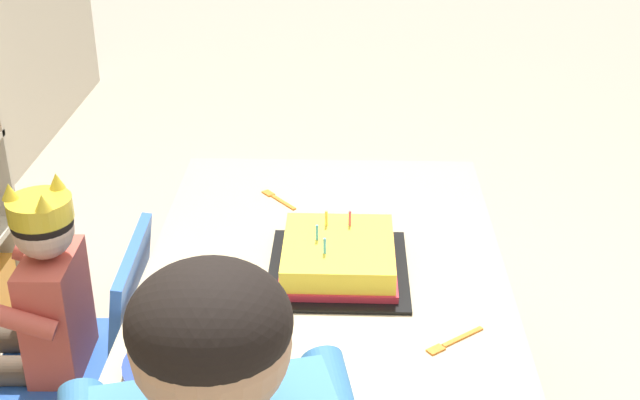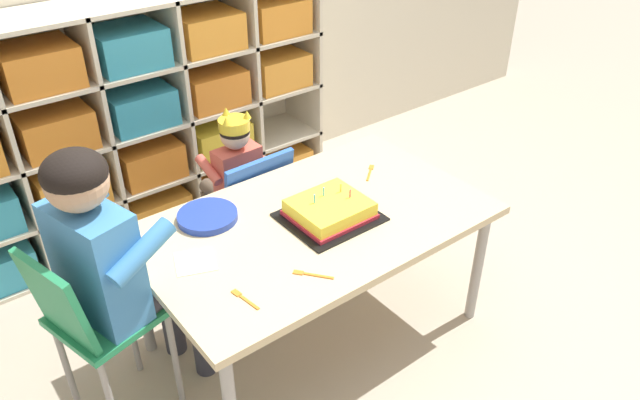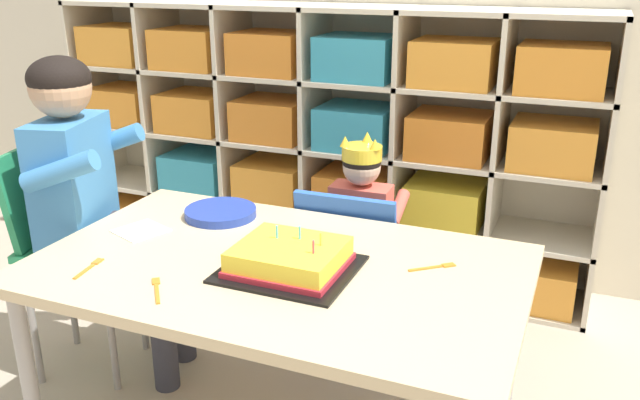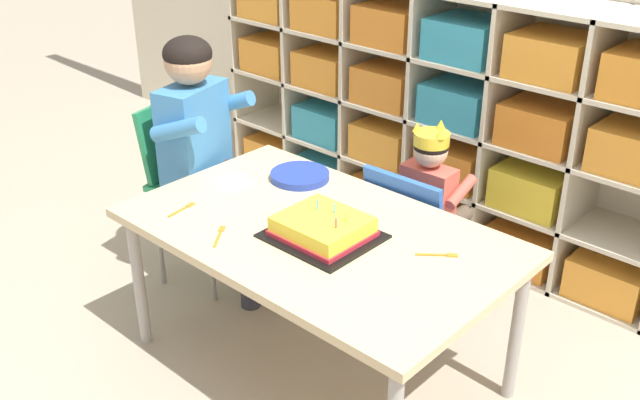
{
  "view_description": "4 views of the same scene",
  "coord_description": "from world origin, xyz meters",
  "px_view_note": "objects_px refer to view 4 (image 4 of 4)",
  "views": [
    {
      "loc": [
        -1.6,
        -0.05,
        1.59
      ],
      "look_at": [
        0.1,
        0.01,
        0.74
      ],
      "focal_mm": 48.51,
      "sensor_mm": 36.0,
      "label": 1
    },
    {
      "loc": [
        -1.17,
        -1.54,
        1.92
      ],
      "look_at": [
        0.05,
        0.03,
        0.64
      ],
      "focal_mm": 34.56,
      "sensor_mm": 36.0,
      "label": 2
    },
    {
      "loc": [
        0.74,
        -1.48,
        1.37
      ],
      "look_at": [
        0.1,
        0.05,
        0.77
      ],
      "focal_mm": 37.48,
      "sensor_mm": 36.0,
      "label": 3
    },
    {
      "loc": [
        1.48,
        -1.6,
        1.8
      ],
      "look_at": [
        0.03,
        -0.03,
        0.72
      ],
      "focal_mm": 41.16,
      "sensor_mm": 36.0,
      "label": 4
    }
  ],
  "objects_px": {
    "child_with_crown": "(433,193)",
    "fork_at_table_front_edge": "(219,235)",
    "birthday_cake_on_tray": "(323,229)",
    "fork_near_child_seat": "(440,255)",
    "paper_plate_stack": "(300,176)",
    "classroom_chair_adult_side": "(187,176)",
    "fork_near_cake_tray": "(183,209)",
    "activity_table": "(318,242)",
    "adult_helper_seated": "(207,138)",
    "classroom_chair_blue": "(415,230)"
  },
  "relations": [
    {
      "from": "paper_plate_stack",
      "to": "fork_at_table_front_edge",
      "type": "xyz_separation_m",
      "value": [
        0.11,
        -0.5,
        -0.01
      ]
    },
    {
      "from": "adult_helper_seated",
      "to": "birthday_cake_on_tray",
      "type": "bearing_deg",
      "value": -115.86
    },
    {
      "from": "child_with_crown",
      "to": "fork_near_child_seat",
      "type": "distance_m",
      "value": 0.65
    },
    {
      "from": "birthday_cake_on_tray",
      "to": "fork_at_table_front_edge",
      "type": "relative_size",
      "value": 2.85
    },
    {
      "from": "activity_table",
      "to": "classroom_chair_adult_side",
      "type": "height_order",
      "value": "classroom_chair_adult_side"
    },
    {
      "from": "fork_near_child_seat",
      "to": "fork_at_table_front_edge",
      "type": "distance_m",
      "value": 0.73
    },
    {
      "from": "fork_near_child_seat",
      "to": "classroom_chair_adult_side",
      "type": "bearing_deg",
      "value": -37.8
    },
    {
      "from": "classroom_chair_blue",
      "to": "paper_plate_stack",
      "type": "height_order",
      "value": "classroom_chair_blue"
    },
    {
      "from": "activity_table",
      "to": "child_with_crown",
      "type": "height_order",
      "value": "child_with_crown"
    },
    {
      "from": "classroom_chair_blue",
      "to": "fork_near_child_seat",
      "type": "bearing_deg",
      "value": 130.95
    },
    {
      "from": "classroom_chair_adult_side",
      "to": "fork_near_child_seat",
      "type": "distance_m",
      "value": 1.25
    },
    {
      "from": "paper_plate_stack",
      "to": "fork_near_cake_tray",
      "type": "relative_size",
      "value": 1.78
    },
    {
      "from": "classroom_chair_blue",
      "to": "birthday_cake_on_tray",
      "type": "height_order",
      "value": "birthday_cake_on_tray"
    },
    {
      "from": "child_with_crown",
      "to": "adult_helper_seated",
      "type": "xyz_separation_m",
      "value": [
        -0.75,
        -0.53,
        0.19
      ]
    },
    {
      "from": "activity_table",
      "to": "fork_near_child_seat",
      "type": "distance_m",
      "value": 0.43
    },
    {
      "from": "paper_plate_stack",
      "to": "classroom_chair_blue",
      "type": "bearing_deg",
      "value": 39.71
    },
    {
      "from": "child_with_crown",
      "to": "classroom_chair_adult_side",
      "type": "xyz_separation_m",
      "value": [
        -0.87,
        -0.56,
        -0.01
      ]
    },
    {
      "from": "birthday_cake_on_tray",
      "to": "fork_near_child_seat",
      "type": "xyz_separation_m",
      "value": [
        0.35,
        0.16,
        -0.03
      ]
    },
    {
      "from": "child_with_crown",
      "to": "paper_plate_stack",
      "type": "bearing_deg",
      "value": 47.66
    },
    {
      "from": "child_with_crown",
      "to": "fork_near_cake_tray",
      "type": "xyz_separation_m",
      "value": [
        -0.48,
        -0.88,
        0.09
      ]
    },
    {
      "from": "activity_table",
      "to": "child_with_crown",
      "type": "relative_size",
      "value": 1.65
    },
    {
      "from": "activity_table",
      "to": "classroom_chair_adult_side",
      "type": "xyz_separation_m",
      "value": [
        -0.85,
        0.09,
        -0.05
      ]
    },
    {
      "from": "child_with_crown",
      "to": "fork_at_table_front_edge",
      "type": "distance_m",
      "value": 0.95
    },
    {
      "from": "classroom_chair_adult_side",
      "to": "fork_at_table_front_edge",
      "type": "height_order",
      "value": "classroom_chair_adult_side"
    },
    {
      "from": "classroom_chair_adult_side",
      "to": "fork_near_cake_tray",
      "type": "relative_size",
      "value": 6.17
    },
    {
      "from": "classroom_chair_adult_side",
      "to": "paper_plate_stack",
      "type": "relative_size",
      "value": 3.46
    },
    {
      "from": "fork_near_cake_tray",
      "to": "fork_at_table_front_edge",
      "type": "xyz_separation_m",
      "value": [
        0.24,
        -0.04,
        -0.0
      ]
    },
    {
      "from": "classroom_chair_blue",
      "to": "classroom_chair_adult_side",
      "type": "bearing_deg",
      "value": 25.19
    },
    {
      "from": "classroom_chair_blue",
      "to": "adult_helper_seated",
      "type": "bearing_deg",
      "value": 26.95
    },
    {
      "from": "activity_table",
      "to": "paper_plate_stack",
      "type": "relative_size",
      "value": 5.78
    },
    {
      "from": "adult_helper_seated",
      "to": "fork_at_table_front_edge",
      "type": "bearing_deg",
      "value": -141.12
    },
    {
      "from": "paper_plate_stack",
      "to": "fork_near_child_seat",
      "type": "distance_m",
      "value": 0.74
    },
    {
      "from": "paper_plate_stack",
      "to": "fork_at_table_front_edge",
      "type": "distance_m",
      "value": 0.52
    },
    {
      "from": "fork_near_cake_tray",
      "to": "fork_at_table_front_edge",
      "type": "relative_size",
      "value": 1.07
    },
    {
      "from": "adult_helper_seated",
      "to": "fork_near_child_seat",
      "type": "bearing_deg",
      "value": -104.07
    },
    {
      "from": "activity_table",
      "to": "fork_near_cake_tray",
      "type": "bearing_deg",
      "value": -154.23
    },
    {
      "from": "classroom_chair_blue",
      "to": "fork_near_cake_tray",
      "type": "distance_m",
      "value": 0.93
    },
    {
      "from": "birthday_cake_on_tray",
      "to": "fork_near_cake_tray",
      "type": "height_order",
      "value": "birthday_cake_on_tray"
    },
    {
      "from": "child_with_crown",
      "to": "adult_helper_seated",
      "type": "distance_m",
      "value": 0.94
    },
    {
      "from": "child_with_crown",
      "to": "birthday_cake_on_tray",
      "type": "relative_size",
      "value": 2.34
    },
    {
      "from": "child_with_crown",
      "to": "birthday_cake_on_tray",
      "type": "xyz_separation_m",
      "value": [
        0.02,
        -0.69,
        0.12
      ]
    },
    {
      "from": "child_with_crown",
      "to": "fork_at_table_front_edge",
      "type": "bearing_deg",
      "value": 73.52
    },
    {
      "from": "fork_near_child_seat",
      "to": "activity_table",
      "type": "bearing_deg",
      "value": -21.1
    },
    {
      "from": "activity_table",
      "to": "fork_at_table_front_edge",
      "type": "xyz_separation_m",
      "value": [
        -0.21,
        -0.26,
        0.05
      ]
    },
    {
      "from": "fork_near_cake_tray",
      "to": "fork_at_table_front_edge",
      "type": "height_order",
      "value": "same"
    },
    {
      "from": "classroom_chair_blue",
      "to": "paper_plate_stack",
      "type": "distance_m",
      "value": 0.51
    },
    {
      "from": "fork_near_cake_tray",
      "to": "classroom_chair_adult_side",
      "type": "bearing_deg",
      "value": -136.73
    },
    {
      "from": "adult_helper_seated",
      "to": "fork_near_cake_tray",
      "type": "height_order",
      "value": "adult_helper_seated"
    },
    {
      "from": "activity_table",
      "to": "classroom_chair_blue",
      "type": "relative_size",
      "value": 2.05
    },
    {
      "from": "child_with_crown",
      "to": "adult_helper_seated",
      "type": "bearing_deg",
      "value": 33.37
    }
  ]
}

